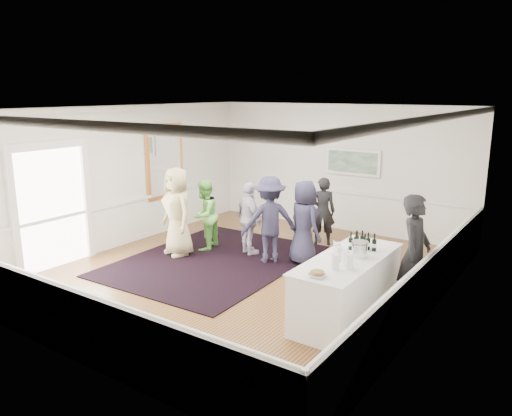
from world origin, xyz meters
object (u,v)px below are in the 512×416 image
Objects in this scene: serving_table at (347,287)px; guest_dark_b at (323,211)px; guest_green at (204,215)px; guest_lilac at (249,219)px; guest_navy at (304,223)px; guest_tan at (177,212)px; ice_bucket at (360,249)px; bartender at (415,254)px; nut_bowl at (317,274)px; guest_dark_a at (270,220)px.

guest_dark_b reaches higher than serving_table.
guest_lilac reaches higher than guest_green.
serving_table is 1.52× the size of guest_dark_b.
serving_table is 2.58m from guest_navy.
guest_tan is 7.43× the size of ice_bucket.
guest_green is 2.35m from guest_navy.
serving_table is at bearing 95.36° from guest_dark_b.
ice_bucket is (3.19, -1.52, 0.30)m from guest_lilac.
guest_tan is at bearing 63.38° from guest_lilac.
bartender reaches higher than guest_navy.
bartender reaches higher than guest_dark_b.
ice_bucket is at bearing 83.03° from nut_bowl.
serving_table is at bearing -127.77° from ice_bucket.
guest_lilac is at bearing 138.89° from nut_bowl.
nut_bowl is (4.31, -1.75, 0.05)m from guest_tan.
guest_navy is at bearing 134.62° from serving_table.
nut_bowl is (1.77, -2.81, 0.15)m from guest_navy.
guest_dark_a is (1.67, 0.11, 0.12)m from guest_green.
ice_bucket is (0.12, 0.15, 0.60)m from serving_table.
guest_tan reaches higher than nut_bowl.
guest_dark_a is 6.99× the size of ice_bucket.
bartender reaches higher than guest_dark_a.
guest_tan is 1.56m from guest_lilac.
guest_tan reaches higher than ice_bucket.
guest_lilac is at bearing 151.50° from serving_table.
guest_tan is at bearing 20.09° from guest_dark_b.
guest_tan is at bearing 170.05° from serving_table.
nut_bowl is (-0.14, -1.14, -0.08)m from ice_bucket.
guest_dark_a reaches higher than serving_table.
bartender is 7.60× the size of nut_bowl.
guest_navy is at bearing 90.00° from guest_green.
serving_table is 1.33× the size of guest_dark_a.
bartender reaches higher than ice_bucket.
guest_navy reaches higher than nut_bowl.
nut_bowl is at bearing 89.09° from guest_dark_a.
guest_navy reaches higher than guest_green.
bartender reaches higher than guest_green.
nut_bowl is (2.41, -2.49, 0.11)m from guest_dark_a.
guest_green reaches higher than ice_bucket.
guest_dark_a is (-3.21, 0.69, -0.06)m from bartender.
guest_dark_a is 2.89m from ice_bucket.
bartender is 1.07× the size of guest_dark_a.
guest_dark_a reaches higher than ice_bucket.
ice_bucket is 1.15m from nut_bowl.
guest_navy is (-2.57, 1.01, -0.09)m from bartender.
guest_tan is 7.58× the size of nut_bowl.
guest_navy is (2.54, 1.05, -0.09)m from guest_tan.
nut_bowl is at bearing 154.75° from bartender.
guest_tan reaches higher than guest_green.
guest_dark_a is at bearing 40.93° from guest_tan.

